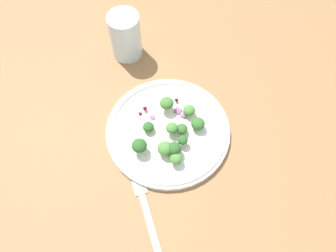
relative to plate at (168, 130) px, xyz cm
name	(u,v)px	position (x,y,z in cm)	size (l,w,h in cm)	color
ground_plane	(162,145)	(-0.62, -2.62, -1.86)	(180.00, 180.00, 2.00)	olive
plate	(168,130)	(0.00, 0.00, 0.00)	(24.98, 24.98, 1.70)	white
dressing_pool	(168,129)	(0.00, 0.00, 0.44)	(14.49, 14.49, 0.20)	white
broccoli_floret_0	(167,103)	(-1.31, 4.49, 2.78)	(2.80, 2.80, 2.84)	#9EC684
broccoli_floret_1	(176,159)	(3.10, -6.58, 2.01)	(2.31, 2.31, 2.34)	#ADD18E
broccoli_floret_2	(182,141)	(3.51, -2.87, 2.33)	(1.96, 1.96, 1.99)	#9EC684
broccoli_floret_3	(165,149)	(0.61, -5.04, 2.16)	(2.92, 2.92, 2.95)	#9EC684
broccoli_floret_4	(139,146)	(-4.21, -5.81, 2.63)	(2.93, 2.93, 2.97)	#ADD18E
broccoli_floret_5	(189,110)	(3.36, 4.34, 2.03)	(2.43, 2.43, 2.46)	#ADD18E
broccoli_floret_6	(198,124)	(5.67, 1.70, 2.03)	(2.73, 2.73, 2.76)	#8EB77A
broccoli_floret_7	(174,148)	(2.36, -4.77, 2.57)	(2.57, 2.57, 2.61)	#8EB77A
broccoli_floret_8	(148,127)	(-3.72, -1.06, 1.72)	(2.22, 2.22, 2.25)	#ADD18E
broccoli_floret_9	(182,129)	(2.79, -0.01, 1.75)	(2.26, 2.26, 2.29)	#8EB77A
broccoli_floret_10	(172,128)	(0.94, -0.59, 2.38)	(2.36, 2.36, 2.39)	#ADD18E
cranberry_0	(140,114)	(-6.34, 2.10, 0.72)	(0.74, 0.74, 0.74)	maroon
cranberry_1	(177,100)	(0.24, 6.76, 1.16)	(0.75, 0.75, 0.75)	#4C0A14
cranberry_2	(169,150)	(1.36, -4.61, 0.83)	(0.71, 0.71, 0.71)	maroon
cranberry_3	(145,108)	(-5.58, 3.18, 1.35)	(0.86, 0.86, 0.86)	maroon
cranberry_4	(179,148)	(3.04, -3.76, 0.91)	(0.98, 0.98, 0.98)	#4C0A14
cranberry_5	(146,127)	(-4.38, -0.74, 0.98)	(0.73, 0.73, 0.73)	#4C0A14
onion_bit_0	(178,111)	(0.99, 4.50, 0.70)	(1.28, 1.29, 0.43)	#934C84
onion_bit_1	(153,118)	(-3.66, 1.81, 0.56)	(1.04, 0.96, 0.35)	#934C84
onion_bit_2	(184,115)	(2.42, 3.69, 0.87)	(0.96, 1.06, 0.47)	#A35B93
fork	(148,217)	(0.51, -17.70, -0.61)	(10.97, 16.95, 0.50)	silver
water_glass	(125,36)	(-13.90, 18.35, 4.59)	(6.88, 6.88, 10.91)	silver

